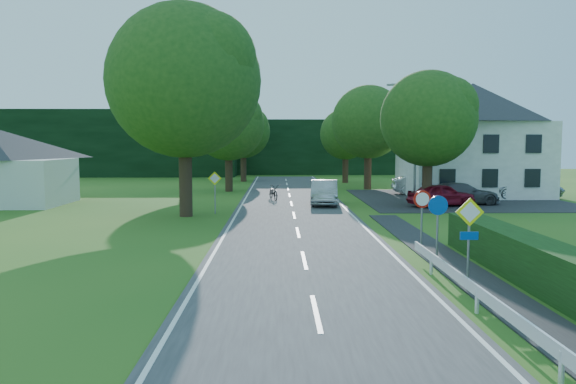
{
  "coord_description": "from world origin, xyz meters",
  "views": [
    {
      "loc": [
        -0.91,
        -7.02,
        4.07
      ],
      "look_at": [
        -0.44,
        18.55,
        1.82
      ],
      "focal_mm": 35.0,
      "sensor_mm": 36.0,
      "label": 1
    }
  ],
  "objects_px": {
    "motorcycle": "(274,192)",
    "parked_car_red": "(441,195)",
    "moving_car": "(324,192)",
    "parked_car_silver_a": "(424,184)",
    "parasol": "(430,183)",
    "parked_car_silver_b": "(524,187)",
    "streetlight": "(413,137)",
    "parked_car_grey": "(462,193)"
  },
  "relations": [
    {
      "from": "streetlight",
      "to": "parked_car_silver_b",
      "type": "relative_size",
      "value": 1.41
    },
    {
      "from": "moving_car",
      "to": "parasol",
      "type": "xyz_separation_m",
      "value": [
        8.23,
        4.73,
        0.28
      ]
    },
    {
      "from": "streetlight",
      "to": "parked_car_red",
      "type": "height_order",
      "value": "streetlight"
    },
    {
      "from": "parked_car_silver_b",
      "to": "parasol",
      "type": "distance_m",
      "value": 6.77
    },
    {
      "from": "parked_car_red",
      "to": "parked_car_grey",
      "type": "distance_m",
      "value": 2.06
    },
    {
      "from": "streetlight",
      "to": "parked_car_silver_a",
      "type": "xyz_separation_m",
      "value": [
        2.55,
        6.72,
        -3.61
      ]
    },
    {
      "from": "parked_car_red",
      "to": "parasol",
      "type": "bearing_deg",
      "value": -26.36
    },
    {
      "from": "streetlight",
      "to": "parked_car_red",
      "type": "bearing_deg",
      "value": -50.39
    },
    {
      "from": "moving_car",
      "to": "parked_car_silver_b",
      "type": "xyz_separation_m",
      "value": [
        14.95,
        4.04,
        -0.01
      ]
    },
    {
      "from": "parasol",
      "to": "streetlight",
      "type": "bearing_deg",
      "value": -119.16
    },
    {
      "from": "parked_car_grey",
      "to": "parked_car_silver_a",
      "type": "bearing_deg",
      "value": 2.12
    },
    {
      "from": "motorcycle",
      "to": "parked_car_grey",
      "type": "bearing_deg",
      "value": -28.06
    },
    {
      "from": "parked_car_red",
      "to": "parked_car_silver_a",
      "type": "xyz_separation_m",
      "value": [
        1.11,
        8.46,
        0.08
      ]
    },
    {
      "from": "motorcycle",
      "to": "parked_car_silver_b",
      "type": "xyz_separation_m",
      "value": [
        18.31,
        1.01,
        0.24
      ]
    },
    {
      "from": "streetlight",
      "to": "parked_car_silver_b",
      "type": "distance_m",
      "value": 10.35
    },
    {
      "from": "parked_car_silver_a",
      "to": "parasol",
      "type": "relative_size",
      "value": 2.07
    },
    {
      "from": "parked_car_red",
      "to": "parked_car_silver_a",
      "type": "bearing_deg",
      "value": -25.32
    },
    {
      "from": "parked_car_red",
      "to": "streetlight",
      "type": "bearing_deg",
      "value": 21.78
    },
    {
      "from": "motorcycle",
      "to": "parked_car_silver_a",
      "type": "distance_m",
      "value": 12.56
    },
    {
      "from": "parked_car_red",
      "to": "parked_car_silver_b",
      "type": "xyz_separation_m",
      "value": [
        7.61,
        5.21,
        0.05
      ]
    },
    {
      "from": "parked_car_silver_a",
      "to": "parked_car_grey",
      "type": "height_order",
      "value": "parked_car_silver_a"
    },
    {
      "from": "moving_car",
      "to": "parked_car_silver_a",
      "type": "xyz_separation_m",
      "value": [
        8.46,
        7.3,
        0.02
      ]
    },
    {
      "from": "streetlight",
      "to": "motorcycle",
      "type": "height_order",
      "value": "streetlight"
    },
    {
      "from": "parked_car_silver_a",
      "to": "motorcycle",
      "type": "bearing_deg",
      "value": 113.45
    },
    {
      "from": "streetlight",
      "to": "moving_car",
      "type": "bearing_deg",
      "value": -174.47
    },
    {
      "from": "streetlight",
      "to": "parked_car_silver_b",
      "type": "xyz_separation_m",
      "value": [
        9.04,
        3.47,
        -3.64
      ]
    },
    {
      "from": "moving_car",
      "to": "parasol",
      "type": "relative_size",
      "value": 2.01
    },
    {
      "from": "moving_car",
      "to": "motorcycle",
      "type": "height_order",
      "value": "moving_car"
    },
    {
      "from": "moving_car",
      "to": "parked_car_red",
      "type": "height_order",
      "value": "moving_car"
    },
    {
      "from": "streetlight",
      "to": "parked_car_silver_a",
      "type": "relative_size",
      "value": 1.61
    },
    {
      "from": "parked_car_silver_a",
      "to": "parasol",
      "type": "height_order",
      "value": "parasol"
    },
    {
      "from": "parked_car_silver_a",
      "to": "parked_car_grey",
      "type": "bearing_deg",
      "value": -171.86
    },
    {
      "from": "motorcycle",
      "to": "parked_car_silver_b",
      "type": "distance_m",
      "value": 18.34
    },
    {
      "from": "moving_car",
      "to": "parked_car_red",
      "type": "distance_m",
      "value": 7.44
    },
    {
      "from": "parked_car_silver_a",
      "to": "parasol",
      "type": "xyz_separation_m",
      "value": [
        -0.23,
        -2.57,
        0.26
      ]
    },
    {
      "from": "moving_car",
      "to": "parked_car_red",
      "type": "xyz_separation_m",
      "value": [
        7.35,
        -1.16,
        -0.06
      ]
    },
    {
      "from": "moving_car",
      "to": "parasol",
      "type": "distance_m",
      "value": 9.5
    },
    {
      "from": "parked_car_red",
      "to": "parasol",
      "type": "xyz_separation_m",
      "value": [
        0.88,
        5.89,
        0.34
      ]
    },
    {
      "from": "streetlight",
      "to": "parked_car_silver_a",
      "type": "height_order",
      "value": "streetlight"
    },
    {
      "from": "streetlight",
      "to": "moving_car",
      "type": "xyz_separation_m",
      "value": [
        -5.91,
        -0.57,
        -3.63
      ]
    },
    {
      "from": "parked_car_silver_b",
      "to": "parasol",
      "type": "xyz_separation_m",
      "value": [
        -6.72,
        0.69,
        0.29
      ]
    },
    {
      "from": "motorcycle",
      "to": "parked_car_red",
      "type": "relative_size",
      "value": 0.48
    }
  ]
}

